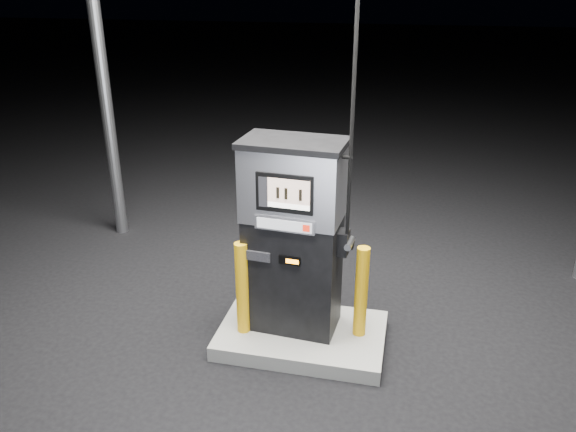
# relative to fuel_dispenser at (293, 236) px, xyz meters

# --- Properties ---
(ground) EXTENTS (80.00, 80.00, 0.00)m
(ground) POSITION_rel_fuel_dispenser_xyz_m (0.11, -0.08, -1.11)
(ground) COLOR black
(ground) RESTS_ON ground
(pump_island) EXTENTS (1.60, 1.00, 0.15)m
(pump_island) POSITION_rel_fuel_dispenser_xyz_m (0.11, -0.08, -1.04)
(pump_island) COLOR slate
(pump_island) RESTS_ON ground
(fuel_dispenser) EXTENTS (1.05, 0.62, 3.89)m
(fuel_dispenser) POSITION_rel_fuel_dispenser_xyz_m (0.00, 0.00, 0.00)
(fuel_dispenser) COLOR black
(fuel_dispenser) RESTS_ON pump_island
(bollard_left) EXTENTS (0.15, 0.15, 0.94)m
(bollard_left) POSITION_rel_fuel_dispenser_xyz_m (-0.44, -0.22, -0.49)
(bollard_left) COLOR #DEA00C
(bollard_left) RESTS_ON pump_island
(bollard_right) EXTENTS (0.15, 0.15, 0.92)m
(bollard_right) POSITION_rel_fuel_dispenser_xyz_m (0.66, -0.03, -0.50)
(bollard_right) COLOR #DEA00C
(bollard_right) RESTS_ON pump_island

